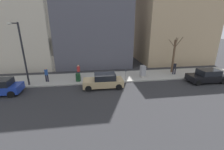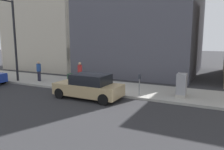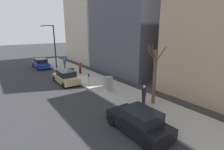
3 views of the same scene
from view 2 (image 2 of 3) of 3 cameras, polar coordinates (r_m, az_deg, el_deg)
ground_plane at (r=14.44m, az=-3.31°, el=-5.17°), size 120.00×120.00×0.00m
sidewalk at (r=16.14m, az=0.21°, el=-3.31°), size 4.00×36.00×0.15m
parked_car_tan at (r=13.50m, az=-6.05°, el=-3.02°), size 1.95×4.22×1.52m
parking_meter at (r=13.57m, az=7.18°, el=-1.94°), size 0.14×0.10×1.35m
utility_box at (r=13.85m, az=17.72°, el=-2.63°), size 0.83×0.61×1.43m
streetlamp at (r=19.60m, az=-24.70°, el=9.70°), size 1.97×0.32×6.50m
trash_bin at (r=16.64m, az=-10.66°, el=-1.24°), size 0.56×0.56×0.90m
pedestrian_midblock at (r=17.51m, az=-8.38°, el=0.96°), size 0.36×0.36×1.66m
pedestrian_far_corner at (r=19.14m, az=-18.58°, el=1.29°), size 0.36×0.39×1.66m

